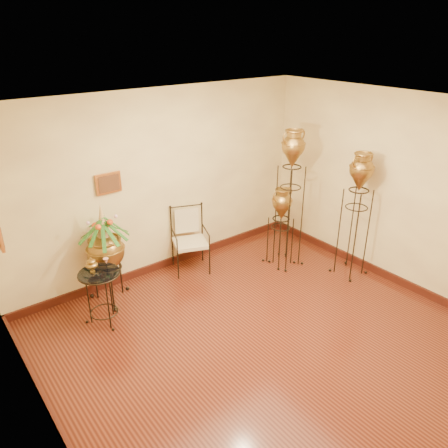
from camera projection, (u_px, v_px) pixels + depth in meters
ground at (273, 346)px, 5.32m from camera, size 5.00×5.00×0.00m
room_shell at (280, 216)px, 4.60m from camera, size 5.02×5.02×2.81m
amphora_tall at (290, 199)px, 6.70m from camera, size 0.54×0.54×2.23m
amphora_mid at (355, 215)px, 6.50m from camera, size 0.52×0.52×1.97m
amphora_short at (281, 226)px, 6.94m from camera, size 0.51×0.51×1.31m
planter_urn at (105, 247)px, 5.90m from camera, size 1.04×1.04×1.49m
armchair at (190, 241)px, 6.79m from camera, size 0.73×0.71×1.02m
side_table at (102, 296)px, 5.60m from camera, size 0.68×0.68×0.95m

